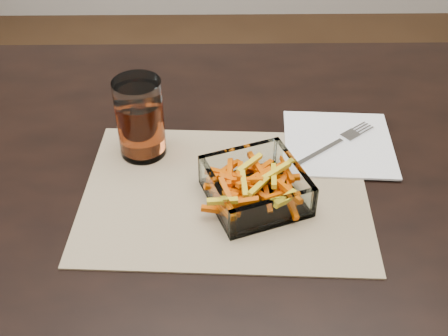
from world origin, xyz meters
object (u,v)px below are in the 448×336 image
Objects in this scene: tumbler at (140,121)px; glass_bowl at (256,188)px; dining_table at (312,207)px; fork at (338,142)px.

glass_bowl is at bearing -33.54° from tumbler.
fork reaches higher than dining_table.
dining_table is at bearing -9.40° from tumbler.
fork is at bearing 55.42° from dining_table.
tumbler reaches higher than dining_table.
tumbler is 0.34m from fork.
tumbler is (-0.19, 0.12, 0.04)m from glass_bowl.
glass_bowl is 0.23m from tumbler.
fork is at bearing 2.28° from tumbler.
fork is (0.34, 0.01, -0.06)m from tumbler.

